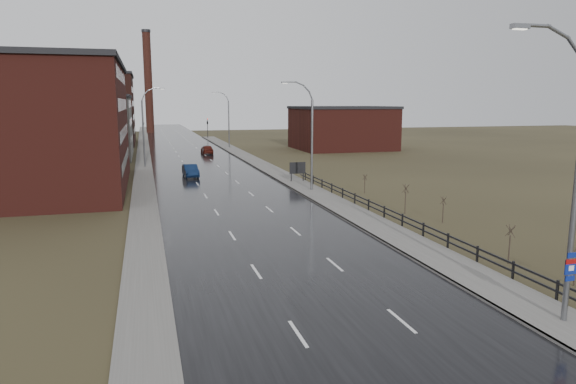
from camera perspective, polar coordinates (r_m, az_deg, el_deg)
ground at (r=18.89m, az=11.96°, el=-19.53°), size 320.00×320.00×0.00m
road at (r=75.46m, az=-9.51°, el=2.78°), size 14.00×300.00×0.06m
sidewalk_right at (r=52.95m, az=2.77°, el=-0.03°), size 3.20×180.00×0.18m
curb_right at (r=52.50m, az=1.19°, el=-0.10°), size 0.16×180.00×0.18m
sidewalk_left at (r=75.05m, az=-15.75°, el=2.53°), size 2.40×260.00×0.12m
warehouse_near at (r=60.96m, az=-28.21°, el=6.44°), size 22.44×28.56×13.50m
warehouse_mid at (r=93.12m, az=-21.99°, el=6.76°), size 16.32×20.40×10.50m
warehouse_far at (r=123.42m, az=-22.90°, el=8.47°), size 26.52×24.48×15.50m
building_right at (r=103.88m, az=6.02°, el=7.12°), size 18.36×16.32×8.50m
smokestack at (r=164.62m, az=-15.27°, el=11.76°), size 2.70×2.70×30.70m
streetlight_main at (r=23.43m, az=28.88°, el=0.93°), size 3.91×0.29×12.11m
streetlight_right_mid at (r=53.18m, az=2.38°, el=6.26°), size 3.36×0.28×11.35m
streetlight_left at (r=76.56m, az=-15.58°, el=7.02°), size 3.36×0.28×11.35m
streetlight_right_far at (r=105.82m, az=-6.76°, el=8.01°), size 3.36×0.28×11.35m
guardrail at (r=38.45m, az=13.07°, el=-3.13°), size 0.10×53.05×1.10m
shrub_b at (r=30.03m, az=29.32°, el=-7.17°), size 0.47×0.50×1.98m
shrub_c at (r=32.31m, az=23.41°, el=-5.25°), size 0.55×0.58×2.30m
shrub_d at (r=41.52m, az=16.86°, el=-1.80°), size 0.49×0.52×2.06m
shrub_e at (r=43.95m, az=12.92°, el=-0.67°), size 0.60×0.63×2.52m
shrub_f at (r=53.27m, az=8.53°, el=0.97°), size 0.47×0.49×1.96m
billboard at (r=59.67m, az=1.06°, el=2.61°), size 1.92×0.17×2.40m
traffic_light_left at (r=134.56m, az=-15.79°, el=7.58°), size 0.58×2.73×5.30m
traffic_light_right at (r=135.50m, az=-8.95°, el=7.84°), size 0.58×2.73×5.30m
car_near at (r=65.20m, az=-10.78°, el=2.30°), size 1.86×4.77×1.55m
car_far at (r=94.09m, az=-8.99°, el=4.67°), size 1.98×4.84×1.64m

